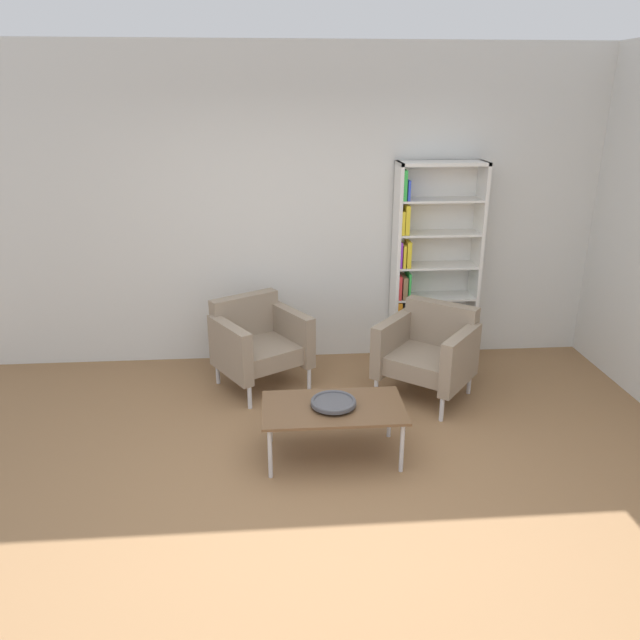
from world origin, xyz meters
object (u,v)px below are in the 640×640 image
Objects in this scene: armchair_spare_guest at (258,341)px; bookshelf_tall at (428,268)px; decorative_bowl at (333,402)px; armchair_by_bookshelf at (429,350)px; coffee_table_low at (333,410)px.

bookshelf_tall is at bearing -15.30° from armchair_spare_guest.
armchair_by_bookshelf reaches higher than decorative_bowl.
decorative_bowl is 0.34× the size of armchair_spare_guest.
armchair_by_bookshelf is (0.90, 0.90, -0.02)m from decorative_bowl.
coffee_table_low is at bearing -122.23° from bookshelf_tall.
bookshelf_tall is 5.94× the size of decorative_bowl.
decorative_bowl reaches higher than coffee_table_low.
armchair_by_bookshelf is at bearing 44.92° from decorative_bowl.
armchair_spare_guest is 0.99× the size of armchair_by_bookshelf.
coffee_table_low is (-1.06, -1.68, -0.56)m from bookshelf_tall.
bookshelf_tall reaches higher than coffee_table_low.
coffee_table_low is at bearing 180.00° from decorative_bowl.
armchair_by_bookshelf is (1.45, -0.32, 0.00)m from armchair_spare_guest.
armchair_by_bookshelf is at bearing 44.92° from coffee_table_low.
armchair_by_bookshelf is (0.90, 0.90, 0.05)m from coffee_table_low.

